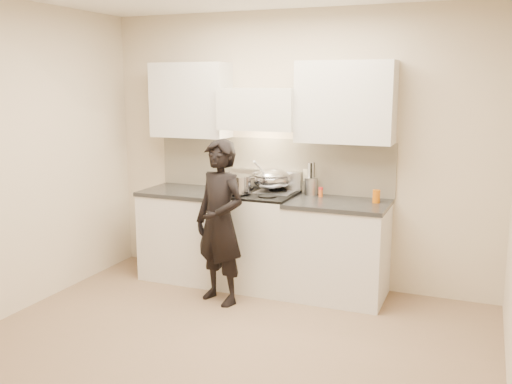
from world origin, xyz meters
TOP-DOWN VIEW (x-y plane):
  - ground_plane at (0.00, 0.00)m, footprint 4.00×4.00m
  - room_shell at (-0.06, 0.37)m, footprint 4.04×3.54m
  - stove at (-0.30, 1.42)m, footprint 0.76×0.65m
  - counter_right at (0.53, 1.43)m, footprint 0.92×0.67m
  - counter_left at (-1.08, 1.43)m, footprint 0.82×0.67m
  - wok at (-0.18, 1.57)m, footprint 0.40×0.50m
  - stock_pot at (-0.43, 1.29)m, footprint 0.36×0.28m
  - utensil_crock at (0.19, 1.65)m, footprint 0.12×0.12m
  - spice_jar at (0.31, 1.59)m, footprint 0.04×0.04m
  - oil_glass at (0.86, 1.51)m, footprint 0.07×0.07m
  - person at (-0.44, 0.90)m, footprint 0.64×0.53m

SIDE VIEW (x-z plane):
  - ground_plane at x=0.00m, z-range 0.00..0.00m
  - counter_right at x=0.53m, z-range 0.00..0.92m
  - counter_left at x=-1.08m, z-range 0.00..0.92m
  - stove at x=-0.30m, z-range 0.00..0.95m
  - person at x=-0.44m, z-range 0.00..1.51m
  - spice_jar at x=0.31m, z-range 0.92..1.01m
  - oil_glass at x=0.86m, z-range 0.92..1.04m
  - utensil_crock at x=0.19m, z-range 0.86..1.18m
  - stock_pot at x=-0.43m, z-range 0.96..1.13m
  - wok at x=-0.18m, z-range 0.91..1.23m
  - room_shell at x=-0.06m, z-range 0.25..2.95m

